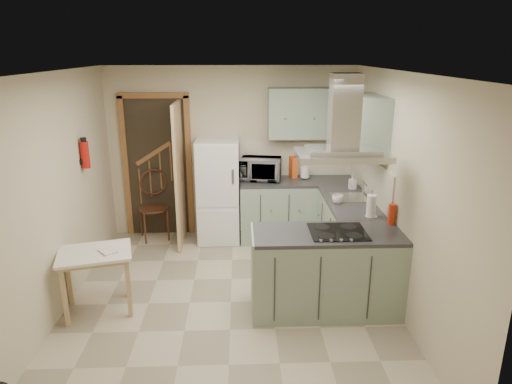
{
  "coord_description": "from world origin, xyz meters",
  "views": [
    {
      "loc": [
        0.12,
        -4.52,
        2.71
      ],
      "look_at": [
        0.3,
        0.45,
        1.15
      ],
      "focal_mm": 32.0,
      "sensor_mm": 36.0,
      "label": 1
    }
  ],
  "objects_px": {
    "peninsula": "(326,272)",
    "bentwood_chair": "(154,208)",
    "fridge": "(218,191)",
    "extractor_hood": "(342,155)",
    "microwave": "(261,169)",
    "drop_leaf_table": "(98,282)"
  },
  "relations": [
    {
      "from": "fridge",
      "to": "extractor_hood",
      "type": "bearing_deg",
      "value": -56.21
    },
    {
      "from": "bentwood_chair",
      "to": "microwave",
      "type": "distance_m",
      "value": 1.69
    },
    {
      "from": "microwave",
      "to": "fridge",
      "type": "bearing_deg",
      "value": -165.28
    },
    {
      "from": "peninsula",
      "to": "bentwood_chair",
      "type": "relative_size",
      "value": 1.65
    },
    {
      "from": "extractor_hood",
      "to": "peninsula",
      "type": "bearing_deg",
      "value": 180.0
    },
    {
      "from": "fridge",
      "to": "drop_leaf_table",
      "type": "relative_size",
      "value": 2.03
    },
    {
      "from": "bentwood_chair",
      "to": "microwave",
      "type": "xyz_separation_m",
      "value": [
        1.58,
        -0.01,
        0.59
      ]
    },
    {
      "from": "peninsula",
      "to": "extractor_hood",
      "type": "xyz_separation_m",
      "value": [
        0.1,
        0.0,
        1.27
      ]
    },
    {
      "from": "bentwood_chair",
      "to": "fridge",
      "type": "bearing_deg",
      "value": -24.24
    },
    {
      "from": "fridge",
      "to": "extractor_hood",
      "type": "xyz_separation_m",
      "value": [
        1.32,
        -1.98,
        0.97
      ]
    },
    {
      "from": "extractor_hood",
      "to": "fridge",
      "type": "bearing_deg",
      "value": 123.79
    },
    {
      "from": "extractor_hood",
      "to": "bentwood_chair",
      "type": "relative_size",
      "value": 0.96
    },
    {
      "from": "peninsula",
      "to": "extractor_hood",
      "type": "height_order",
      "value": "extractor_hood"
    },
    {
      "from": "drop_leaf_table",
      "to": "bentwood_chair",
      "type": "bearing_deg",
      "value": 68.42
    },
    {
      "from": "drop_leaf_table",
      "to": "bentwood_chair",
      "type": "xyz_separation_m",
      "value": [
        0.25,
        1.98,
        0.12
      ]
    },
    {
      "from": "extractor_hood",
      "to": "microwave",
      "type": "distance_m",
      "value": 2.25
    },
    {
      "from": "bentwood_chair",
      "to": "peninsula",
      "type": "bearing_deg",
      "value": -63.53
    },
    {
      "from": "fridge",
      "to": "peninsula",
      "type": "bearing_deg",
      "value": -58.26
    },
    {
      "from": "microwave",
      "to": "peninsula",
      "type": "bearing_deg",
      "value": -63.89
    },
    {
      "from": "extractor_hood",
      "to": "drop_leaf_table",
      "type": "height_order",
      "value": "extractor_hood"
    },
    {
      "from": "fridge",
      "to": "microwave",
      "type": "relative_size",
      "value": 2.61
    },
    {
      "from": "peninsula",
      "to": "drop_leaf_table",
      "type": "height_order",
      "value": "peninsula"
    }
  ]
}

